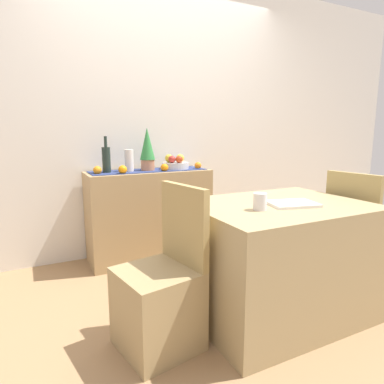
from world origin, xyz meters
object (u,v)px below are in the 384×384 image
(sideboard_console, at_px, (150,215))
(chair_near_window, at_px, (160,301))
(fruit_bowl, at_px, (175,166))
(coffee_cup, at_px, (260,202))
(chair_by_corner, at_px, (359,254))
(potted_plant, at_px, (147,149))
(ceramic_vase, at_px, (129,161))
(wine_bottle, at_px, (106,159))
(dining_table, at_px, (276,259))
(open_book, at_px, (292,204))

(sideboard_console, relative_size, chair_near_window, 1.25)
(fruit_bowl, distance_m, chair_near_window, 1.58)
(coffee_cup, bearing_deg, chair_by_corner, 4.86)
(chair_by_corner, bearing_deg, potted_plant, 133.38)
(chair_near_window, height_order, chair_by_corner, same)
(sideboard_console, relative_size, potted_plant, 2.87)
(ceramic_vase, bearing_deg, wine_bottle, 180.00)
(chair_near_window, bearing_deg, wine_bottle, 89.14)
(dining_table, xyz_separation_m, open_book, (0.03, -0.08, 0.38))
(fruit_bowl, xyz_separation_m, wine_bottle, (-0.65, 0.00, 0.08))
(coffee_cup, bearing_deg, ceramic_vase, 104.83)
(potted_plant, xyz_separation_m, dining_table, (0.42, -1.30, -0.66))
(sideboard_console, distance_m, open_book, 1.49)
(potted_plant, distance_m, chair_near_window, 1.56)
(coffee_cup, bearing_deg, fruit_bowl, 86.81)
(potted_plant, bearing_deg, sideboard_console, -0.00)
(potted_plant, bearing_deg, open_book, -71.81)
(dining_table, distance_m, coffee_cup, 0.48)
(chair_near_window, bearing_deg, dining_table, -0.21)
(fruit_bowl, xyz_separation_m, ceramic_vase, (-0.45, 0.00, 0.06))
(sideboard_console, xyz_separation_m, ceramic_vase, (-0.18, 0.00, 0.52))
(sideboard_console, xyz_separation_m, dining_table, (0.41, -1.30, -0.05))
(open_book, bearing_deg, ceramic_vase, 127.95)
(fruit_bowl, height_order, open_book, fruit_bowl)
(potted_plant, relative_size, open_book, 1.40)
(ceramic_vase, distance_m, chair_near_window, 1.48)
(open_book, bearing_deg, potted_plant, 121.78)
(coffee_cup, bearing_deg, sideboard_console, 97.76)
(potted_plant, xyz_separation_m, coffee_cup, (0.20, -1.39, -0.24))
(dining_table, xyz_separation_m, chair_near_window, (-0.81, 0.00, -0.10))
(wine_bottle, bearing_deg, open_book, -59.11)
(ceramic_vase, xyz_separation_m, open_book, (0.63, -1.38, -0.18))
(chair_by_corner, bearing_deg, fruit_bowl, 126.30)
(coffee_cup, bearing_deg, wine_bottle, 112.25)
(wine_bottle, height_order, chair_near_window, wine_bottle)
(dining_table, bearing_deg, coffee_cup, -157.98)
(sideboard_console, bearing_deg, chair_near_window, -107.08)
(wine_bottle, distance_m, potted_plant, 0.38)
(open_book, distance_m, coffee_cup, 0.26)
(ceramic_vase, bearing_deg, sideboard_console, 0.00)
(open_book, height_order, chair_near_window, chair_near_window)
(wine_bottle, height_order, open_book, wine_bottle)
(open_book, bearing_deg, chair_near_window, -172.09)
(sideboard_console, height_order, wine_bottle, wine_bottle)
(potted_plant, bearing_deg, chair_by_corner, -46.62)
(potted_plant, bearing_deg, dining_table, -72.12)
(sideboard_console, bearing_deg, ceramic_vase, 180.00)
(fruit_bowl, relative_size, ceramic_vase, 1.28)
(coffee_cup, distance_m, chair_by_corner, 1.16)
(fruit_bowl, relative_size, coffee_cup, 2.59)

